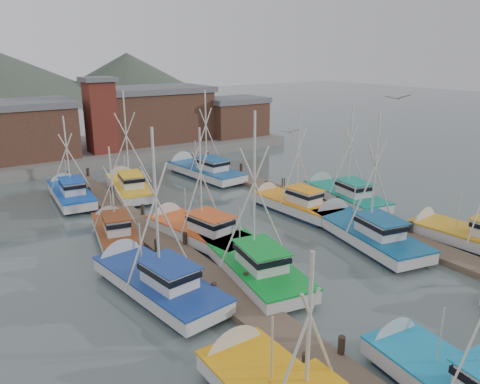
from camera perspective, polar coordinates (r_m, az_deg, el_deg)
ground at (r=30.64m, az=7.87°, el=-7.55°), size 260.00×260.00×0.00m
dock_left at (r=30.00m, az=-7.55°, el=-7.65°), size 2.30×46.00×1.50m
dock_right at (r=37.82m, az=11.73°, el=-2.60°), size 2.30×46.00×1.50m
quay at (r=61.75m, az=-15.66°, el=5.05°), size 44.00×16.00×1.20m
shed_left at (r=56.70m, az=-25.89°, el=6.83°), size 12.72×8.48×6.20m
shed_center at (r=63.20m, az=-10.75°, el=9.40°), size 14.84×9.54×6.90m
shed_right at (r=65.90m, az=-0.74°, el=9.23°), size 8.48×6.36×5.20m
lookout_tower at (r=56.59m, az=-16.65°, el=9.03°), size 3.60×3.60×8.50m
boat_4 at (r=27.93m, az=0.93°, el=-8.34°), size 4.78×10.58×10.53m
boat_5 at (r=33.29m, az=14.68°, el=-4.66°), size 5.01×10.52×9.82m
boat_6 at (r=26.17m, az=-10.60°, el=-10.48°), size 4.29×10.04×9.95m
boat_7 at (r=34.76m, az=26.28°, el=-4.97°), size 4.35×9.62×10.87m
boat_8 at (r=32.49m, az=-5.48°, el=-4.70°), size 4.45×9.76×8.74m
boat_9 at (r=38.27m, az=6.18°, el=-1.35°), size 3.67×8.80×9.22m
boat_10 at (r=33.44m, az=-15.04°, el=-4.60°), size 3.86×8.17×7.27m
boat_11 at (r=41.31m, az=12.28°, el=-0.27°), size 4.41×9.66×9.23m
boat_12 at (r=43.97m, az=-13.47°, el=0.69°), size 4.26×9.48×10.14m
boat_13 at (r=48.73m, az=-4.64°, el=2.68°), size 4.22×10.61×9.88m
boat_14 at (r=43.34m, az=-20.01°, el=-0.12°), size 3.41×8.95×8.18m
gull_near at (r=24.01m, az=18.70°, el=10.82°), size 1.55×0.65×0.24m
gull_far at (r=34.34m, az=6.13°, el=7.34°), size 1.53×0.66×0.24m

